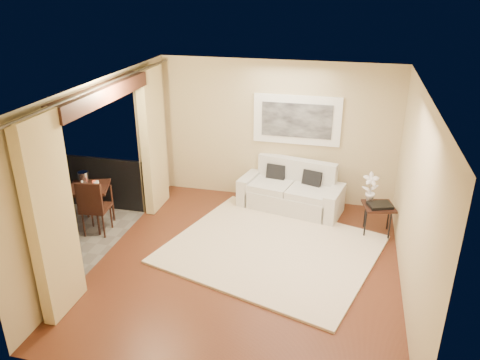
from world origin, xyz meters
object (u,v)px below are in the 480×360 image
(ice_bucket, at_px, (83,177))
(bistro_table, at_px, (89,191))
(balcony_chair_far, at_px, (93,204))
(orchid, at_px, (370,187))
(sofa, at_px, (292,192))
(balcony_chair_near, at_px, (30,213))
(side_table, at_px, (378,208))

(ice_bucket, bearing_deg, bistro_table, -38.29)
(balcony_chair_far, bearing_deg, bistro_table, -60.07)
(balcony_chair_far, bearing_deg, orchid, -170.62)
(bistro_table, bearing_deg, sofa, 24.99)
(orchid, xyz_separation_m, balcony_chair_near, (-5.36, -1.74, -0.26))
(orchid, xyz_separation_m, ice_bucket, (-4.84, -0.91, 0.07))
(ice_bucket, bearing_deg, side_table, 8.80)
(bistro_table, distance_m, ice_bucket, 0.28)
(bistro_table, relative_size, balcony_chair_far, 0.82)
(sofa, height_order, side_table, sofa)
(side_table, relative_size, balcony_chair_far, 0.59)
(side_table, height_order, orchid, orchid)
(balcony_chair_far, xyz_separation_m, balcony_chair_near, (-0.89, -0.42, -0.05))
(sofa, relative_size, balcony_chair_near, 2.20)
(sofa, distance_m, ice_bucket, 3.77)
(sofa, distance_m, bistro_table, 3.65)
(sofa, distance_m, balcony_chair_far, 3.59)
(orchid, relative_size, bistro_table, 0.63)
(orchid, distance_m, bistro_table, 4.79)
(sofa, bearing_deg, side_table, -10.19)
(balcony_chair_near, bearing_deg, ice_bucket, 71.00)
(sofa, distance_m, side_table, 1.68)
(sofa, distance_m, orchid, 1.54)
(orchid, distance_m, balcony_chair_far, 4.66)
(orchid, bearing_deg, sofa, 160.25)
(orchid, relative_size, balcony_chair_near, 0.56)
(bistro_table, xyz_separation_m, balcony_chair_near, (-0.68, -0.70, -0.15))
(balcony_chair_near, bearing_deg, orchid, 30.91)
(sofa, relative_size, side_table, 3.40)
(balcony_chair_near, distance_m, ice_bucket, 1.03)
(orchid, bearing_deg, ice_bucket, -169.36)
(orchid, bearing_deg, balcony_chair_near, -162.02)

